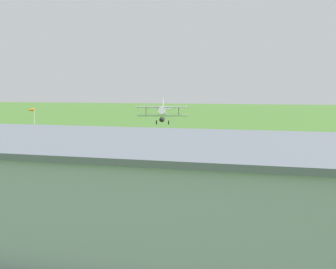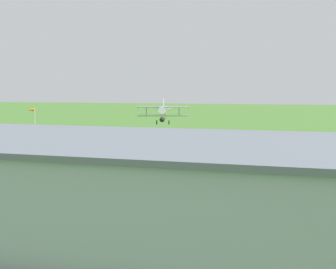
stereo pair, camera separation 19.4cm
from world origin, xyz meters
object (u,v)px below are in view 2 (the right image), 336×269
(car_silver, at_px, (3,172))
(person_beside_truck, at_px, (31,166))
(biplane, at_px, (163,113))
(windsock, at_px, (31,113))
(person_near_hangar_door, at_px, (36,170))
(hangar, at_px, (166,189))
(person_walking_on_apron, at_px, (40,167))

(car_silver, relative_size, person_beside_truck, 2.52)
(biplane, height_order, windsock, biplane)
(person_near_hangar_door, xyz_separation_m, person_beside_truck, (1.72, -1.67, 0.11))
(hangar, height_order, person_near_hangar_door, hangar)
(biplane, bearing_deg, person_beside_truck, 62.59)
(car_silver, relative_size, windsock, 0.71)
(windsock, bearing_deg, hangar, 132.53)
(biplane, bearing_deg, person_near_hangar_door, 68.26)
(person_beside_truck, distance_m, windsock, 24.56)
(person_beside_truck, bearing_deg, hangar, 142.62)
(car_silver, height_order, person_near_hangar_door, car_silver)
(biplane, relative_size, car_silver, 1.81)
(car_silver, xyz_separation_m, person_near_hangar_door, (-2.73, -1.92, -0.10))
(person_beside_truck, distance_m, person_walking_on_apron, 1.12)
(biplane, height_order, person_near_hangar_door, biplane)
(hangar, distance_m, car_silver, 23.48)
(hangar, xyz_separation_m, windsock, (32.34, -35.26, 2.36))
(person_walking_on_apron, relative_size, windsock, 0.25)
(person_near_hangar_door, bearing_deg, biplane, -111.74)
(car_silver, bearing_deg, person_walking_on_apron, -120.42)
(biplane, distance_m, windsock, 23.22)
(person_walking_on_apron, bearing_deg, person_near_hangar_door, 109.86)
(person_walking_on_apron, bearing_deg, hangar, 140.93)
(hangar, relative_size, person_beside_truck, 21.43)
(hangar, height_order, car_silver, hangar)
(person_near_hangar_door, bearing_deg, person_beside_truck, -44.03)
(biplane, height_order, person_walking_on_apron, biplane)
(hangar, xyz_separation_m, person_near_hangar_door, (17.74, -13.20, -2.41))
(biplane, xyz_separation_m, windsock, (23.22, -0.45, -0.29))
(person_beside_truck, height_order, person_walking_on_apron, person_beside_truck)
(person_near_hangar_door, xyz_separation_m, person_walking_on_apron, (0.61, -1.69, 0.01))
(person_near_hangar_door, distance_m, person_walking_on_apron, 1.80)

